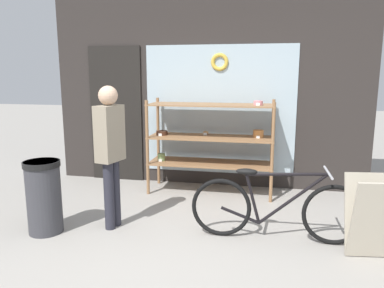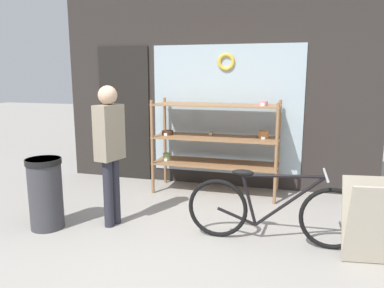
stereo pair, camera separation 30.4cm
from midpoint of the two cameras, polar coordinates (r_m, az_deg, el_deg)
name	(u,v)px [view 2 (the right image)]	position (r m, az deg, el deg)	size (l,w,h in m)	color
ground_plane	(156,255)	(3.69, -3.03, -16.58)	(30.00, 30.00, 0.00)	gray
storefront_facade	(210,80)	(5.64, 4.38, 9.72)	(4.74, 0.13, 3.28)	#2D2826
display_case	(216,137)	(5.27, 5.26, 1.03)	(1.75, 0.57, 1.33)	#8E6642
bicycle	(272,211)	(3.92, 14.31, -9.83)	(1.75, 0.46, 0.76)	black
sandwich_board	(376,223)	(3.82, 28.29, -10.55)	(0.57, 0.44, 0.76)	#B2A893
pedestrian	(110,146)	(4.15, -10.39, -0.26)	(0.25, 0.35, 1.57)	#282833
trash_bin	(45,191)	(4.37, -19.60, -6.80)	(0.38, 0.38, 0.79)	#38383D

